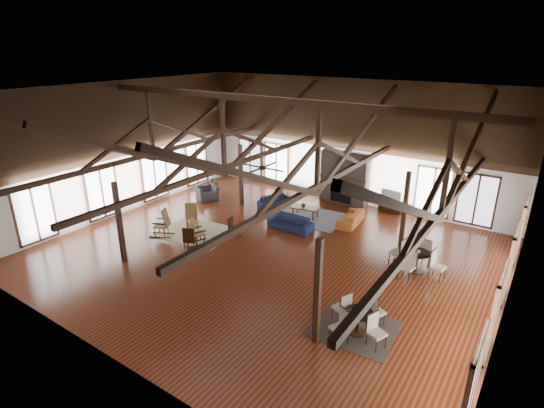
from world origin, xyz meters
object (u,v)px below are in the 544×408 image
Objects in this scene: sofa_navy_left at (275,201)px; sofa_navy_front at (291,223)px; cafe_table_near at (358,318)px; tv_console at (391,206)px; cafe_table_far at (417,258)px; sofa_orange at (351,218)px; armchair at (207,193)px; coffee_table at (305,208)px.

sofa_navy_front is at bearing -115.90° from sofa_navy_left.
tv_console is (-2.38, 9.29, -0.21)m from cafe_table_near.
sofa_navy_left is 0.86× the size of cafe_table_far.
sofa_navy_front is at bearing -49.01° from sofa_orange.
cafe_table_far is 1.88× the size of tv_console.
sofa_orange is 0.92× the size of cafe_table_far.
sofa_navy_left is at bearing -95.21° from sofa_orange.
cafe_table_far reaches higher than sofa_navy_front.
tv_console is at bearing 152.00° from sofa_orange.
sofa_orange is at bearing -55.11° from armchair.
cafe_table_near is at bearing -60.49° from coffee_table.
sofa_navy_front is 1.05× the size of sofa_orange.
cafe_table_far is at bearing -71.72° from armchair.
sofa_navy_front is 1.12× the size of sofa_navy_left.
tv_console is at bearing -47.15° from sofa_navy_left.
armchair reaches higher than sofa_orange.
cafe_table_near reaches higher than armchair.
cafe_table_far is at bearing 85.84° from cafe_table_near.
tv_console is at bearing 58.19° from sofa_navy_front.
cafe_table_near reaches higher than coffee_table.
sofa_orange is 4.51m from cafe_table_far.
coffee_table is 4.15m from tv_console.
cafe_table_near is 4.32m from cafe_table_far.
coffee_table is (-0.18, 1.56, 0.14)m from sofa_navy_front.
sofa_orange is at bearing 1.87° from coffee_table.
coffee_table is at bearing -83.43° from sofa_orange.
sofa_navy_front is 0.97× the size of cafe_table_far.
cafe_table_far reaches higher than sofa_orange.
sofa_orange is at bearing -112.30° from tv_console.
sofa_orange is 7.70m from cafe_table_near.
tv_console is at bearing 118.38° from cafe_table_far.
sofa_navy_front reaches higher than coffee_table.
sofa_navy_front is at bearing -123.24° from tv_console.
armchair is at bearing 152.18° from cafe_table_near.
sofa_orange is 1.38× the size of coffee_table.
armchair reaches higher than coffee_table.
sofa_orange is (1.90, 2.01, -0.01)m from sofa_navy_front.
armchair is (-5.53, 0.76, 0.05)m from sofa_navy_front.
armchair is at bearing 126.79° from sofa_navy_left.
tv_console is (4.98, 2.39, 0.01)m from sofa_navy_left.
sofa_orange is at bearing -72.34° from sofa_navy_left.
sofa_navy_front is at bearing -93.93° from coffee_table.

